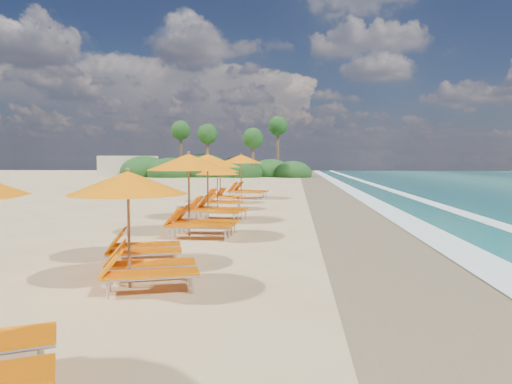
{
  "coord_description": "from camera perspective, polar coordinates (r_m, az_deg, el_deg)",
  "views": [
    {
      "loc": [
        1.33,
        -15.88,
        2.31
      ],
      "look_at": [
        0.0,
        0.0,
        1.2
      ],
      "focal_mm": 32.78,
      "sensor_mm": 36.0,
      "label": 1
    }
  ],
  "objects": [
    {
      "name": "station_6",
      "position": [
        24.99,
        -4.11,
        1.39
      ],
      "size": [
        2.83,
        2.83,
        2.11
      ],
      "rotation": [
        0.0,
        0.0,
        -0.52
      ],
      "color": "olive",
      "rests_on": "ground"
    },
    {
      "name": "station_7",
      "position": [
        27.82,
        -1.43,
        2.32
      ],
      "size": [
        3.27,
        3.14,
        2.68
      ],
      "rotation": [
        0.0,
        0.0,
        -0.22
      ],
      "color": "olive",
      "rests_on": "ground"
    },
    {
      "name": "station_4",
      "position": [
        17.83,
        -5.31,
        1.21
      ],
      "size": [
        3.08,
        2.93,
        2.59
      ],
      "rotation": [
        0.0,
        0.0,
        -0.17
      ],
      "color": "olive",
      "rests_on": "ground"
    },
    {
      "name": "treeline",
      "position": [
        62.43,
        -5.61,
        2.77
      ],
      "size": [
        25.8,
        8.8,
        9.74
      ],
      "color": "#163D14",
      "rests_on": "ground"
    },
    {
      "name": "wet_sand",
      "position": [
        16.27,
        14.23,
        -4.29
      ],
      "size": [
        4.0,
        160.0,
        0.01
      ],
      "primitive_type": "cube",
      "color": "#7B6749",
      "rests_on": "ground"
    },
    {
      "name": "ground",
      "position": [
        16.1,
        0.0,
        -4.26
      ],
      "size": [
        160.0,
        160.0,
        0.0
      ],
      "primitive_type": "plane",
      "color": "#D2B87B",
      "rests_on": "ground"
    },
    {
      "name": "beach_building",
      "position": [
        68.01,
        -15.29,
        3.09
      ],
      "size": [
        7.0,
        5.0,
        2.8
      ],
      "primitive_type": "cube",
      "color": "beige",
      "rests_on": "ground"
    },
    {
      "name": "station_3",
      "position": [
        14.11,
        -7.42,
        0.38
      ],
      "size": [
        2.82,
        2.62,
        2.56
      ],
      "rotation": [
        0.0,
        0.0,
        -0.04
      ],
      "color": "olive",
      "rests_on": "ground"
    },
    {
      "name": "station_2",
      "position": [
        10.79,
        -14.49,
        -2.26
      ],
      "size": [
        2.6,
        2.52,
        2.07
      ],
      "rotation": [
        0.0,
        0.0,
        0.28
      ],
      "color": "olive",
      "rests_on": "ground"
    },
    {
      "name": "station_1",
      "position": [
        8.66,
        -14.18,
        -3.41
      ],
      "size": [
        2.73,
        2.66,
        2.17
      ],
      "rotation": [
        0.0,
        0.0,
        0.3
      ],
      "color": "olive",
      "rests_on": "ground"
    },
    {
      "name": "station_5",
      "position": [
        21.9,
        -4.32,
        0.95
      ],
      "size": [
        2.47,
        2.35,
        2.06
      ],
      "rotation": [
        0.0,
        0.0,
        0.18
      ],
      "color": "olive",
      "rests_on": "ground"
    },
    {
      "name": "surf_foam",
      "position": [
        16.92,
        23.31,
        -4.1
      ],
      "size": [
        4.0,
        160.0,
        0.01
      ],
      "color": "white",
      "rests_on": "ground"
    }
  ]
}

